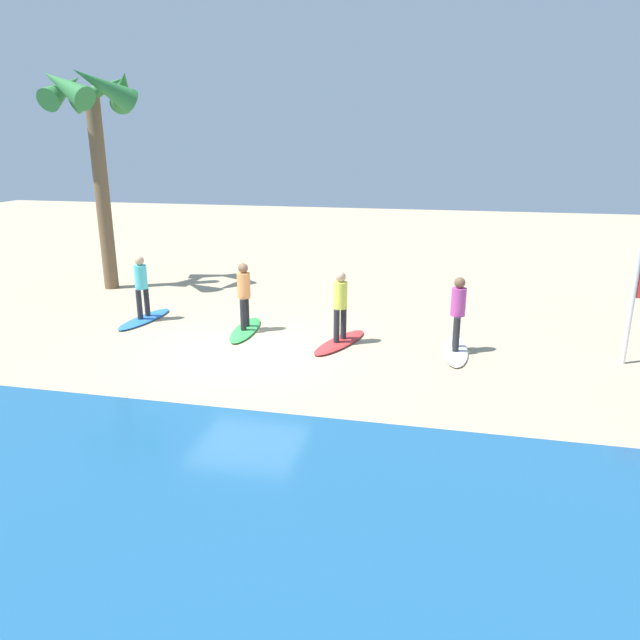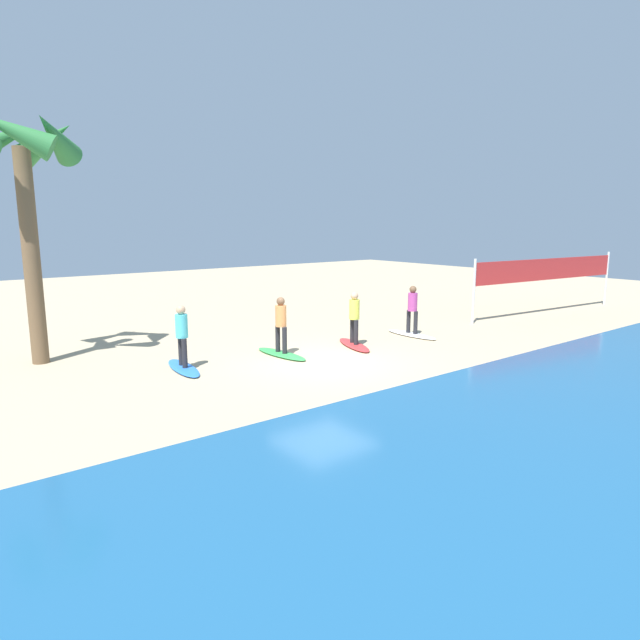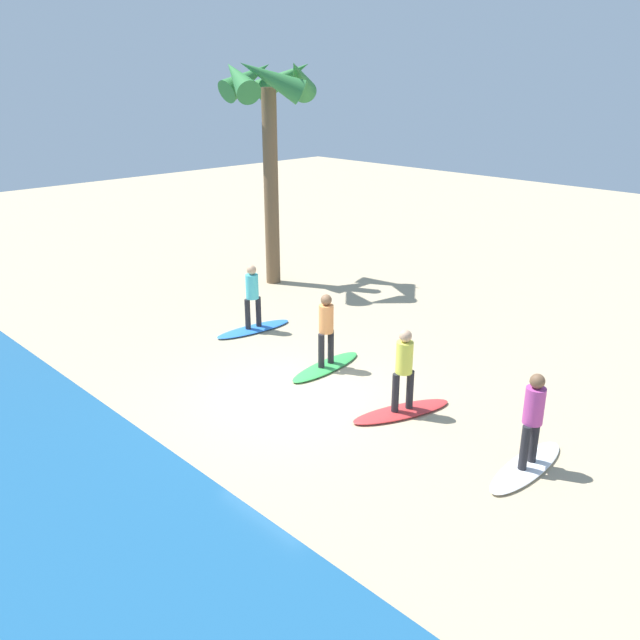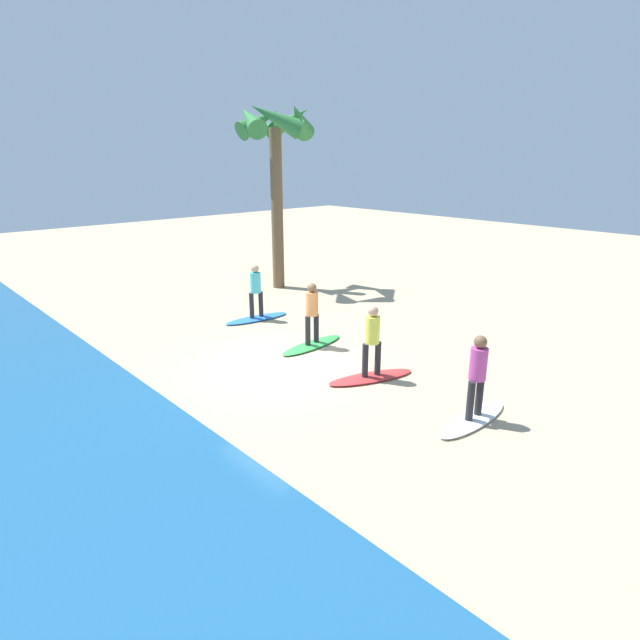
% 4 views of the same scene
% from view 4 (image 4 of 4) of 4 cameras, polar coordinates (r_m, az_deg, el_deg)
% --- Properties ---
extents(ground_plane, '(60.00, 60.00, 0.00)m').
position_cam_4_polar(ground_plane, '(12.63, -4.00, -4.96)').
color(ground_plane, tan).
extents(surfboard_white, '(0.60, 2.11, 0.09)m').
position_cam_4_polar(surfboard_white, '(10.49, 16.47, -10.38)').
color(surfboard_white, white).
rests_on(surfboard_white, ground).
extents(surfer_white, '(0.32, 0.46, 1.64)m').
position_cam_4_polar(surfer_white, '(10.08, 16.95, -5.38)').
color(surfer_white, '#232328').
rests_on(surfer_white, surfboard_white).
extents(surfboard_red, '(1.23, 2.17, 0.09)m').
position_cam_4_polar(surfboard_red, '(11.89, 5.63, -6.28)').
color(surfboard_red, red).
rests_on(surfboard_red, ground).
extents(surfer_red, '(0.32, 0.44, 1.64)m').
position_cam_4_polar(surfer_red, '(11.52, 5.77, -1.76)').
color(surfer_red, '#232328').
rests_on(surfer_red, surfboard_red).
extents(surfboard_green, '(0.72, 2.14, 0.09)m').
position_cam_4_polar(surfboard_green, '(13.78, -0.87, -2.75)').
color(surfboard_green, green).
rests_on(surfboard_green, ground).
extents(surfer_green, '(0.32, 0.46, 1.64)m').
position_cam_4_polar(surfer_green, '(13.47, -0.89, 1.21)').
color(surfer_green, '#232328').
rests_on(surfer_green, surfboard_green).
extents(surfboard_blue, '(0.82, 2.15, 0.09)m').
position_cam_4_polar(surfboard_blue, '(16.13, -6.96, 0.19)').
color(surfboard_blue, blue).
rests_on(surfboard_blue, ground).
extents(surfer_blue, '(0.32, 0.46, 1.64)m').
position_cam_4_polar(surfer_blue, '(15.87, -7.10, 3.61)').
color(surfer_blue, '#232328').
rests_on(surfer_blue, surfboard_blue).
extents(palm_tree, '(2.88, 3.03, 6.75)m').
position_cam_4_polar(palm_tree, '(19.54, -4.94, 19.22)').
color(palm_tree, brown).
rests_on(palm_tree, ground).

